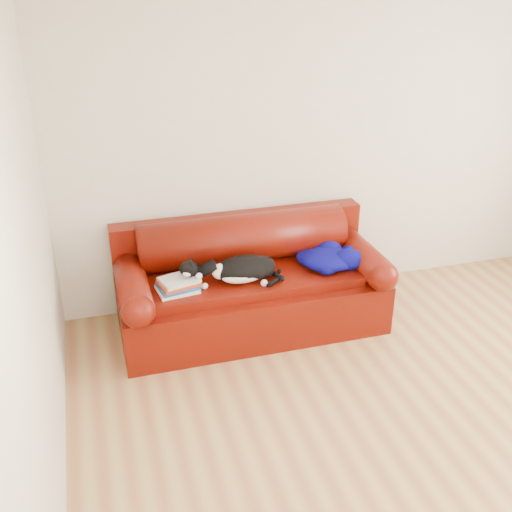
% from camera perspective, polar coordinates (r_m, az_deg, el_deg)
% --- Properties ---
extents(ground, '(4.50, 4.50, 0.00)m').
position_cam_1_polar(ground, '(4.17, 16.08, -15.38)').
color(ground, '#97603C').
rests_on(ground, ground).
extents(room_shell, '(4.52, 4.02, 2.61)m').
position_cam_1_polar(room_shell, '(3.44, 21.09, 6.95)').
color(room_shell, beige).
rests_on(room_shell, ground).
extents(sofa_base, '(2.10, 0.90, 0.50)m').
position_cam_1_polar(sofa_base, '(4.87, -0.48, -4.24)').
color(sofa_base, '#350D02').
rests_on(sofa_base, ground).
extents(sofa_back, '(2.10, 1.01, 0.88)m').
position_cam_1_polar(sofa_back, '(4.94, -1.26, 0.18)').
color(sofa_back, '#350D02').
rests_on(sofa_back, ground).
extents(book_stack, '(0.32, 0.27, 0.10)m').
position_cam_1_polar(book_stack, '(4.49, -7.42, -2.73)').
color(book_stack, white).
rests_on(book_stack, sofa_base).
extents(cat, '(0.67, 0.32, 0.25)m').
position_cam_1_polar(cat, '(4.57, -1.20, -1.30)').
color(cat, black).
rests_on(cat, sofa_base).
extents(blanket, '(0.54, 0.47, 0.16)m').
position_cam_1_polar(blanket, '(4.85, 7.00, -0.15)').
color(blanket, '#020446').
rests_on(blanket, sofa_base).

